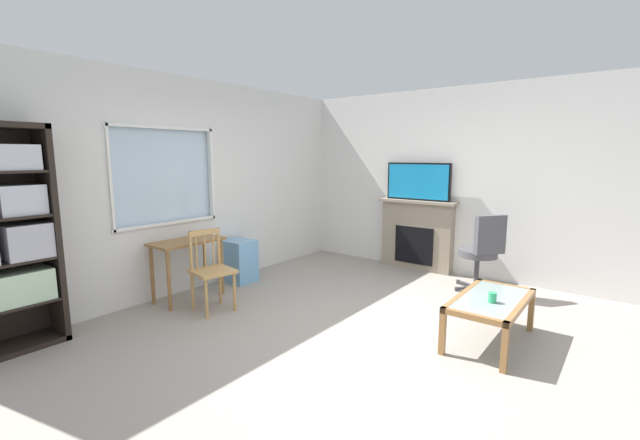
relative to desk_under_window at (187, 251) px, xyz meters
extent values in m
cube|color=#9E9389|center=(0.34, -2.23, -0.60)|extent=(6.38, 6.17, 0.02)
cube|color=silver|center=(0.34, 0.35, -0.14)|extent=(5.38, 0.12, 0.89)
cube|color=silver|center=(0.34, 0.35, 1.77)|extent=(5.38, 0.12, 0.62)
cube|color=silver|center=(-1.53, 0.35, 0.88)|extent=(1.64, 0.12, 1.16)
cube|color=silver|center=(1.82, 0.35, 0.88)|extent=(2.41, 0.12, 1.16)
cube|color=silver|center=(-0.05, 0.36, 0.88)|extent=(1.33, 0.02, 1.16)
cube|color=white|center=(-0.05, 0.29, 0.32)|extent=(1.39, 0.06, 0.03)
cube|color=white|center=(-0.05, 0.29, 1.45)|extent=(1.39, 0.06, 0.03)
cube|color=white|center=(-0.71, 0.29, 0.88)|extent=(0.03, 0.06, 1.16)
cube|color=white|center=(0.62, 0.29, 0.88)|extent=(0.03, 0.06, 1.16)
cube|color=silver|center=(3.09, -2.23, 0.75)|extent=(0.12, 5.37, 2.67)
cube|color=black|center=(-1.38, 0.10, 0.41)|extent=(0.05, 0.38, 2.00)
cube|color=black|center=(-1.81, 0.10, -0.56)|extent=(0.90, 0.38, 0.05)
cube|color=black|center=(-1.81, 0.10, -0.18)|extent=(0.85, 0.36, 0.02)
cube|color=#B7D6B2|center=(-1.82, 0.09, -0.02)|extent=(0.77, 0.32, 0.28)
cube|color=#B2B2BC|center=(-1.59, 0.09, 0.38)|extent=(0.35, 0.33, 0.31)
cube|color=silver|center=(-1.60, 0.09, 0.75)|extent=(0.35, 0.28, 0.26)
cube|color=olive|center=(0.00, 0.00, 0.12)|extent=(0.84, 0.44, 0.03)
cylinder|color=olive|center=(-0.37, -0.17, -0.24)|extent=(0.04, 0.04, 0.69)
cylinder|color=olive|center=(0.37, -0.17, -0.24)|extent=(0.04, 0.04, 0.69)
cylinder|color=olive|center=(-0.37, 0.17, -0.24)|extent=(0.04, 0.04, 0.69)
cylinder|color=olive|center=(0.37, 0.17, -0.24)|extent=(0.04, 0.04, 0.69)
cube|color=tan|center=(-0.06, -0.55, -0.14)|extent=(0.48, 0.47, 0.04)
cylinder|color=tan|center=(-0.26, -0.68, -0.37)|extent=(0.04, 0.04, 0.43)
cylinder|color=tan|center=(0.08, -0.74, -0.37)|extent=(0.04, 0.04, 0.43)
cylinder|color=tan|center=(-0.20, -0.36, -0.37)|extent=(0.04, 0.04, 0.43)
cylinder|color=tan|center=(0.13, -0.42, -0.37)|extent=(0.04, 0.04, 0.43)
cylinder|color=tan|center=(-0.20, -0.36, 0.09)|extent=(0.04, 0.04, 0.45)
cylinder|color=tan|center=(0.13, -0.42, 0.09)|extent=(0.04, 0.04, 0.45)
cube|color=tan|center=(-0.04, -0.39, 0.28)|extent=(0.36, 0.10, 0.06)
cylinder|color=tan|center=(-0.14, -0.37, 0.06)|extent=(0.02, 0.02, 0.35)
cylinder|color=tan|center=(-0.04, -0.39, 0.06)|extent=(0.02, 0.02, 0.35)
cylinder|color=tan|center=(0.07, -0.41, 0.06)|extent=(0.02, 0.02, 0.35)
cube|color=#72ADDB|center=(0.85, 0.05, -0.30)|extent=(0.35, 0.40, 0.58)
cube|color=gray|center=(2.94, -1.60, -0.08)|extent=(0.18, 1.09, 1.02)
cube|color=black|center=(2.84, -1.60, -0.21)|extent=(0.03, 0.60, 0.56)
cube|color=gray|center=(2.92, -1.60, 0.45)|extent=(0.26, 1.19, 0.04)
cube|color=black|center=(2.92, -1.60, 0.74)|extent=(0.05, 0.99, 0.56)
cube|color=#198CCC|center=(2.89, -1.60, 0.74)|extent=(0.01, 0.94, 0.51)
cylinder|color=#4C4C51|center=(2.48, -2.64, -0.11)|extent=(0.48, 0.48, 0.09)
cube|color=#4C4C51|center=(2.34, -2.82, 0.17)|extent=(0.37, 0.31, 0.48)
cylinder|color=#38383D|center=(2.48, -2.64, -0.35)|extent=(0.06, 0.06, 0.42)
cube|color=#38383D|center=(2.37, -2.56, -0.56)|extent=(0.24, 0.20, 0.03)
cylinder|color=#38383D|center=(2.26, -2.47, -0.56)|extent=(0.05, 0.05, 0.05)
cube|color=#38383D|center=(2.36, -2.72, -0.56)|extent=(0.25, 0.19, 0.03)
cylinder|color=#38383D|center=(2.25, -2.80, -0.56)|extent=(0.05, 0.05, 0.05)
cube|color=#38383D|center=(2.52, -2.78, -0.56)|extent=(0.11, 0.28, 0.03)
cylinder|color=#38383D|center=(2.56, -2.91, -0.56)|extent=(0.05, 0.05, 0.05)
cube|color=#38383D|center=(2.62, -2.65, -0.56)|extent=(0.28, 0.04, 0.03)
cylinder|color=#38383D|center=(2.76, -2.65, -0.56)|extent=(0.05, 0.05, 0.05)
cube|color=#38383D|center=(2.53, -2.51, -0.56)|extent=(0.13, 0.28, 0.03)
cylinder|color=#38383D|center=(2.57, -2.38, -0.56)|extent=(0.05, 0.05, 0.05)
cube|color=#8C9E99|center=(0.99, -3.22, -0.17)|extent=(0.96, 0.46, 0.02)
cube|color=olive|center=(0.99, -3.47, -0.19)|extent=(1.06, 0.05, 0.05)
cube|color=olive|center=(0.99, -2.96, -0.19)|extent=(1.06, 0.05, 0.05)
cube|color=olive|center=(0.49, -3.22, -0.19)|extent=(0.05, 0.56, 0.05)
cube|color=olive|center=(1.50, -3.22, -0.19)|extent=(0.05, 0.56, 0.05)
cube|color=olive|center=(0.49, -3.47, -0.40)|extent=(0.05, 0.05, 0.38)
cube|color=olive|center=(1.50, -3.47, -0.40)|extent=(0.05, 0.05, 0.38)
cube|color=olive|center=(0.49, -2.96, -0.40)|extent=(0.05, 0.05, 0.38)
cube|color=olive|center=(1.50, -2.96, -0.40)|extent=(0.05, 0.05, 0.38)
cylinder|color=#33B770|center=(0.88, -3.26, -0.12)|extent=(0.07, 0.07, 0.09)
camera|label=1|loc=(-2.85, -4.19, 1.13)|focal=23.20mm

